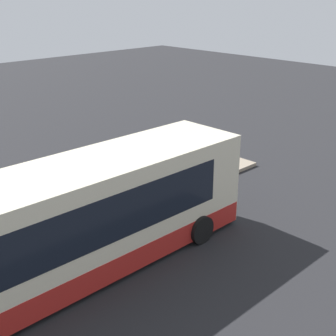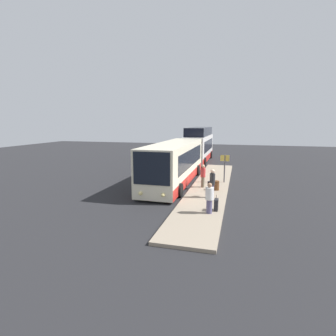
% 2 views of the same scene
% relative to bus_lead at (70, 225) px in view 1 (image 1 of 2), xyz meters
% --- Properties ---
extents(ground, '(80.00, 80.00, 0.00)m').
position_rel_bus_lead_xyz_m(ground, '(1.04, 0.02, -1.61)').
color(ground, '#232326').
extents(platform, '(20.00, 2.66, 0.16)m').
position_rel_bus_lead_xyz_m(platform, '(1.04, 2.95, -1.53)').
color(platform, gray).
rests_on(platform, ground).
extents(bus_lead, '(11.75, 2.89, 3.25)m').
position_rel_bus_lead_xyz_m(bus_lead, '(0.00, 0.00, 0.00)').
color(bus_lead, beige).
rests_on(bus_lead, ground).
extents(passenger_boarding, '(0.58, 0.58, 1.62)m').
position_rel_bus_lead_xyz_m(passenger_boarding, '(7.02, 3.56, -0.59)').
color(passenger_boarding, '#4C476B').
rests_on(passenger_boarding, platform).
extents(passenger_waiting, '(0.43, 0.43, 1.68)m').
position_rel_bus_lead_xyz_m(passenger_waiting, '(1.54, 2.47, -0.54)').
color(passenger_waiting, '#6B604C').
rests_on(passenger_waiting, platform).
extents(passenger_with_bags, '(0.59, 0.55, 1.82)m').
position_rel_bus_lead_xyz_m(passenger_with_bags, '(4.08, 3.39, -0.45)').
color(passenger_with_bags, '#4C476B').
rests_on(passenger_with_bags, platform).
extents(suitcase, '(0.45, 0.21, 0.87)m').
position_rel_bus_lead_xyz_m(suitcase, '(6.49, 3.87, -1.14)').
color(suitcase, black).
rests_on(suitcase, platform).
extents(trash_bin, '(0.44, 0.44, 0.65)m').
position_rel_bus_lead_xyz_m(trash_bin, '(2.12, 3.48, -1.13)').
color(trash_bin, '#593319').
rests_on(trash_bin, platform).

